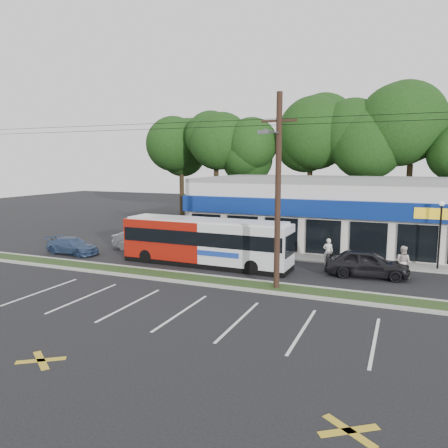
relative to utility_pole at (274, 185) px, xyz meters
name	(u,v)px	position (x,y,z in m)	size (l,w,h in m)	color
ground	(216,288)	(-2.83, -0.93, -5.41)	(120.00, 120.00, 0.00)	black
grass_strip	(223,282)	(-2.83, 0.07, -5.35)	(40.00, 1.60, 0.12)	#283817
curb_south	(217,286)	(-2.83, -0.78, -5.34)	(40.00, 0.25, 0.14)	#9E9E93
curb_north	(229,278)	(-2.83, 0.92, -5.34)	(40.00, 0.25, 0.14)	#9E9E93
sidewalk	(338,260)	(2.17, 8.07, -5.36)	(32.00, 2.20, 0.10)	#9E9E93
strip_mall	(358,211)	(2.67, 14.99, -2.76)	(25.00, 12.55, 5.30)	beige
utility_pole	(274,185)	(0.00, 0.00, 0.00)	(50.00, 2.77, 10.00)	black
lamp_post	(440,227)	(8.17, 7.87, -2.74)	(0.30, 0.30, 4.25)	black
tree_line	(356,144)	(1.17, 25.07, 3.00)	(46.76, 6.76, 11.83)	black
metrobus	(206,241)	(-5.52, 3.57, -3.83)	(11.16, 2.61, 2.99)	#97150B
car_dark	(367,263)	(4.27, 4.57, -4.61)	(1.89, 4.69, 1.60)	black
car_silver	(144,240)	(-11.83, 6.07, -4.64)	(1.64, 4.70, 1.55)	#A6AAAE
car_blue	(73,246)	(-15.83, 2.97, -4.82)	(1.67, 4.11, 1.19)	navy
pedestrian_a	(328,252)	(1.71, 6.66, -4.55)	(0.63, 0.42, 1.74)	silver
pedestrian_b	(402,262)	(6.17, 5.07, -4.48)	(0.91, 0.71, 1.87)	beige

